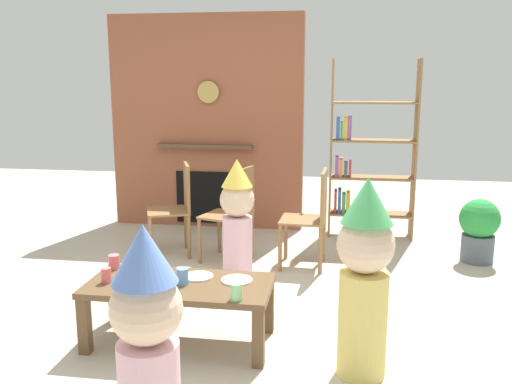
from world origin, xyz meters
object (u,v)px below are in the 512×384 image
Objects in this scene: bookshelf at (364,158)px; child_with_cone_hat at (148,345)px; paper_cup_far_right at (183,276)px; paper_cup_far_left at (114,262)px; dining_chair_middle at (234,209)px; paper_plate_front at (237,280)px; paper_cup_near_left at (148,271)px; paper_cup_near_right at (236,292)px; dining_chair_left at (178,203)px; potted_plant_tall at (479,228)px; child_in_pink at (364,274)px; coffee_table at (180,292)px; dining_chair_right at (313,213)px; paper_cup_center at (106,275)px; birthday_cake_slice at (152,277)px; child_by_the_chairs at (237,217)px; paper_plate_rear at (199,276)px.

child_with_cone_hat is (-1.04, -3.91, -0.27)m from bookshelf.
child_with_cone_hat reaches higher than paper_cup_far_right.
dining_chair_middle is (0.57, 1.44, 0.05)m from paper_cup_far_left.
paper_cup_far_right reaches higher than paper_plate_front.
paper_cup_far_left is at bearing 155.34° from paper_cup_near_left.
paper_cup_far_left is at bearing 173.23° from paper_plate_front.
paper_cup_near_right reaches higher than paper_cup_far_left.
paper_plate_front is 1.58m from dining_chair_middle.
paper_cup_near_left is 0.32m from paper_cup_far_left.
paper_cup_far_left is at bearing 156.18° from paper_cup_near_right.
potted_plant_tall is (2.85, 0.20, -0.18)m from dining_chair_left.
paper_cup_far_right is 0.09× the size of child_in_pink.
potted_plant_tall is (2.26, 0.36, -0.18)m from dining_chair_middle.
coffee_table is 1.33× the size of dining_chair_right.
paper_cup_near_left is 0.27m from paper_cup_far_right.
paper_cup_far_left is (-1.77, -2.54, -0.40)m from bookshelf.
bookshelf reaches higher than paper_cup_far_right.
bookshelf is 2.11× the size of dining_chair_middle.
dining_chair_right is at bearing -113.19° from bookshelf.
paper_cup_far_left is 1.55m from dining_chair_middle.
coffee_table is 12.13× the size of paper_cup_center.
bookshelf reaches higher than dining_chair_right.
potted_plant_tall is (1.89, 2.22, -0.14)m from paper_cup_near_right.
paper_cup_near_left is at bearing -0.36° from child_in_pink.
paper_cup_near_left is 0.45× the size of paper_plate_front.
paper_cup_near_right is 0.44m from paper_cup_far_right.
dining_chair_left reaches higher than paper_cup_center.
paper_cup_center is 0.48× the size of paper_plate_front.
birthday_cake_slice is 0.17× the size of potted_plant_tall.
dining_chair_middle is at bearing -158.12° from child_by_the_chairs.
child_by_the_chairs reaches higher than paper_cup_near_left.
paper_cup_center is 1.86m from dining_chair_left.
coffee_table is at bearing 11.32° from birthday_cake_slice.
paper_cup_center is at bearing -143.35° from potted_plant_tall.
potted_plant_tall is at bearing 44.47° from paper_plate_front.
dining_chair_left is at bearing -38.67° from child_in_pink.
coffee_table is at bearing 0.00° from child_with_cone_hat.
potted_plant_tall is at bearing -106.07° from child_in_pink.
child_with_cone_hat is at bearing -104.88° from bookshelf.
dining_chair_middle is (-0.37, 1.86, 0.05)m from paper_cup_near_right.
bookshelf is 1.69× the size of child_with_cone_hat.
dining_chair_right is (0.36, 1.84, 0.05)m from paper_cup_near_right.
paper_cup_near_right is 1.88m from dining_chair_right.
child_in_pink is 1.95× the size of potted_plant_tall.
paper_plate_rear is 0.18× the size of child_by_the_chairs.
paper_cup_center is 1.31m from child_with_cone_hat.
child_by_the_chairs is 1.75× the size of potted_plant_tall.
coffee_table is 11.34× the size of paper_cup_near_right.
child_with_cone_hat reaches higher than dining_chair_right.
paper_cup_center is at bearing -162.17° from paper_plate_rear.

